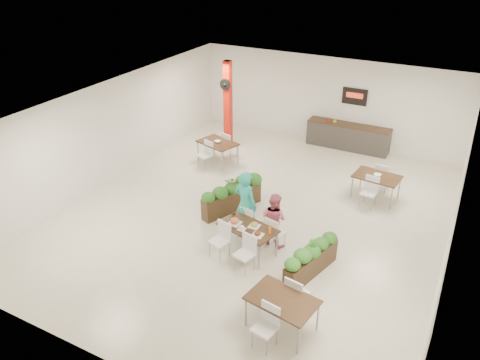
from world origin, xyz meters
name	(u,v)px	position (x,y,z in m)	size (l,w,h in m)	color
ground	(256,213)	(0.00, 0.00, 0.00)	(12.00, 12.00, 0.00)	beige
room_shell	(257,149)	(0.00, 0.00, 2.01)	(10.10, 12.10, 3.22)	white
red_column	(228,104)	(-3.00, 3.79, 1.64)	(0.40, 0.41, 3.20)	red
service_counter	(348,136)	(1.00, 5.65, 0.49)	(3.00, 0.64, 2.20)	#33302D
main_table	(248,231)	(0.62, -1.77, 0.64)	(1.57, 1.86, 0.92)	black
diner_man	(246,204)	(0.23, -1.12, 0.93)	(0.68, 0.45, 1.87)	teal
diner_woman	(274,219)	(1.03, -1.12, 0.72)	(0.70, 0.55, 1.45)	#D05C76
planter_left	(232,194)	(-0.68, -0.18, 0.52)	(1.05, 1.92, 1.07)	black
planter_right	(311,257)	(2.31, -1.87, 0.49)	(0.78, 1.83, 0.98)	black
side_table_a	(218,145)	(-2.65, 2.41, 0.64)	(1.52, 1.67, 0.92)	black
side_table_b	(377,179)	(2.78, 2.42, 0.64)	(1.40, 1.66, 0.92)	black
side_table_c	(282,304)	(2.36, -3.72, 0.64)	(1.46, 1.67, 0.92)	black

